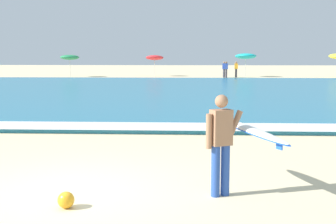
{
  "coord_description": "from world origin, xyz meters",
  "views": [
    {
      "loc": [
        2.1,
        -7.42,
        2.42
      ],
      "look_at": [
        1.66,
        2.42,
        1.1
      ],
      "focal_mm": 47.46,
      "sensor_mm": 36.0,
      "label": 1
    }
  ],
  "objects_px": {
    "beachgoer_near_row_left": "(226,69)",
    "beachgoer_near_row_mid": "(236,69)",
    "beach_umbrella_0": "(70,57)",
    "beach_umbrella_1": "(155,58)",
    "beach_umbrella_2": "(246,56)",
    "surfer_with_board": "(233,135)",
    "beach_ball": "(66,200)",
    "beachgoer_near_row_right": "(224,69)"
  },
  "relations": [
    {
      "from": "beach_umbrella_0",
      "to": "beachgoer_near_row_right",
      "type": "relative_size",
      "value": 1.43
    },
    {
      "from": "beach_umbrella_0",
      "to": "beach_ball",
      "type": "xyz_separation_m",
      "value": [
        9.93,
        -37.58,
        -1.83
      ]
    },
    {
      "from": "surfer_with_board",
      "to": "beach_ball",
      "type": "height_order",
      "value": "surfer_with_board"
    },
    {
      "from": "beach_umbrella_0",
      "to": "beachgoer_near_row_left",
      "type": "relative_size",
      "value": 1.43
    },
    {
      "from": "beachgoer_near_row_right",
      "to": "beach_umbrella_2",
      "type": "bearing_deg",
      "value": 31.62
    },
    {
      "from": "beachgoer_near_row_left",
      "to": "beachgoer_near_row_right",
      "type": "bearing_deg",
      "value": 149.41
    },
    {
      "from": "beach_umbrella_0",
      "to": "beach_umbrella_1",
      "type": "relative_size",
      "value": 1.01
    },
    {
      "from": "beach_umbrella_2",
      "to": "beachgoer_near_row_left",
      "type": "xyz_separation_m",
      "value": [
        -2.06,
        -1.52,
        -1.23
      ]
    },
    {
      "from": "surfer_with_board",
      "to": "beachgoer_near_row_mid",
      "type": "bearing_deg",
      "value": 83.8
    },
    {
      "from": "beachgoer_near_row_mid",
      "to": "beach_umbrella_1",
      "type": "bearing_deg",
      "value": 166.66
    },
    {
      "from": "beach_umbrella_0",
      "to": "beachgoer_near_row_mid",
      "type": "relative_size",
      "value": 1.43
    },
    {
      "from": "beach_umbrella_1",
      "to": "beachgoer_near_row_mid",
      "type": "distance_m",
      "value": 8.49
    },
    {
      "from": "surfer_with_board",
      "to": "beachgoer_near_row_mid",
      "type": "height_order",
      "value": "surfer_with_board"
    },
    {
      "from": "beach_umbrella_1",
      "to": "beachgoer_near_row_left",
      "type": "bearing_deg",
      "value": -18.13
    },
    {
      "from": "beach_umbrella_1",
      "to": "beachgoer_near_row_mid",
      "type": "height_order",
      "value": "beach_umbrella_1"
    },
    {
      "from": "beach_ball",
      "to": "beach_umbrella_1",
      "type": "bearing_deg",
      "value": 92.26
    },
    {
      "from": "surfer_with_board",
      "to": "beach_umbrella_2",
      "type": "xyz_separation_m",
      "value": [
        5.04,
        37.78,
        1.05
      ]
    },
    {
      "from": "beach_umbrella_2",
      "to": "beachgoer_near_row_left",
      "type": "distance_m",
      "value": 2.84
    },
    {
      "from": "beach_umbrella_2",
      "to": "beachgoer_near_row_mid",
      "type": "distance_m",
      "value": 1.97
    },
    {
      "from": "beachgoer_near_row_left",
      "to": "beachgoer_near_row_mid",
      "type": "bearing_deg",
      "value": 22.21
    },
    {
      "from": "beach_umbrella_1",
      "to": "beachgoer_near_row_right",
      "type": "relative_size",
      "value": 1.42
    },
    {
      "from": "beachgoer_near_row_mid",
      "to": "beach_umbrella_0",
      "type": "bearing_deg",
      "value": 179.68
    },
    {
      "from": "beach_umbrella_1",
      "to": "beach_umbrella_2",
      "type": "height_order",
      "value": "beach_umbrella_2"
    },
    {
      "from": "beach_umbrella_2",
      "to": "beachgoer_near_row_right",
      "type": "distance_m",
      "value": 2.94
    },
    {
      "from": "beach_umbrella_0",
      "to": "beachgoer_near_row_right",
      "type": "distance_m",
      "value": 15.4
    },
    {
      "from": "beachgoer_near_row_mid",
      "to": "beachgoer_near_row_right",
      "type": "bearing_deg",
      "value": -166.79
    },
    {
      "from": "beach_umbrella_0",
      "to": "beach_umbrella_1",
      "type": "bearing_deg",
      "value": 12.46
    },
    {
      "from": "surfer_with_board",
      "to": "beach_umbrella_0",
      "type": "xyz_separation_m",
      "value": [
        -12.59,
        36.76,
        0.94
      ]
    },
    {
      "from": "beach_umbrella_0",
      "to": "beachgoer_near_row_left",
      "type": "xyz_separation_m",
      "value": [
        15.57,
        -0.5,
        -1.12
      ]
    },
    {
      "from": "surfer_with_board",
      "to": "beach_umbrella_0",
      "type": "bearing_deg",
      "value": 108.91
    },
    {
      "from": "beach_umbrella_1",
      "to": "beach_umbrella_2",
      "type": "relative_size",
      "value": 0.92
    },
    {
      "from": "beachgoer_near_row_mid",
      "to": "beach_ball",
      "type": "bearing_deg",
      "value": -100.05
    },
    {
      "from": "surfer_with_board",
      "to": "beach_umbrella_1",
      "type": "bearing_deg",
      "value": 96.23
    },
    {
      "from": "surfer_with_board",
      "to": "beach_umbrella_0",
      "type": "relative_size",
      "value": 1.0
    },
    {
      "from": "beach_umbrella_1",
      "to": "beachgoer_near_row_right",
      "type": "distance_m",
      "value": 7.41
    },
    {
      "from": "beachgoer_near_row_mid",
      "to": "beach_ball",
      "type": "height_order",
      "value": "beachgoer_near_row_mid"
    },
    {
      "from": "beachgoer_near_row_left",
      "to": "beach_umbrella_1",
      "type": "bearing_deg",
      "value": 161.87
    },
    {
      "from": "beach_umbrella_0",
      "to": "beachgoer_near_row_mid",
      "type": "distance_m",
      "value": 16.61
    },
    {
      "from": "beach_umbrella_1",
      "to": "beach_umbrella_0",
      "type": "bearing_deg",
      "value": -167.54
    },
    {
      "from": "beachgoer_near_row_left",
      "to": "beachgoer_near_row_mid",
      "type": "distance_m",
      "value": 1.09
    },
    {
      "from": "beachgoer_near_row_mid",
      "to": "surfer_with_board",
      "type": "bearing_deg",
      "value": -96.2
    },
    {
      "from": "beach_umbrella_0",
      "to": "beach_umbrella_2",
      "type": "bearing_deg",
      "value": 3.31
    }
  ]
}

